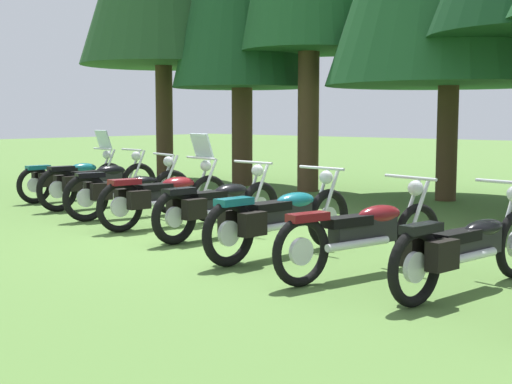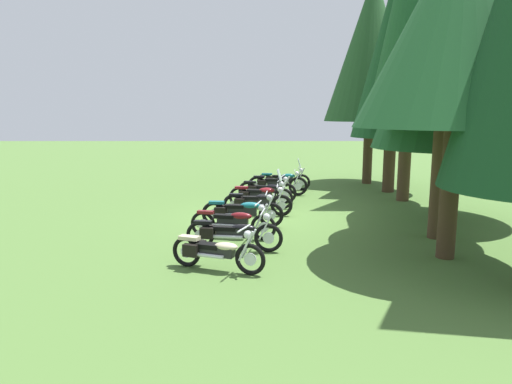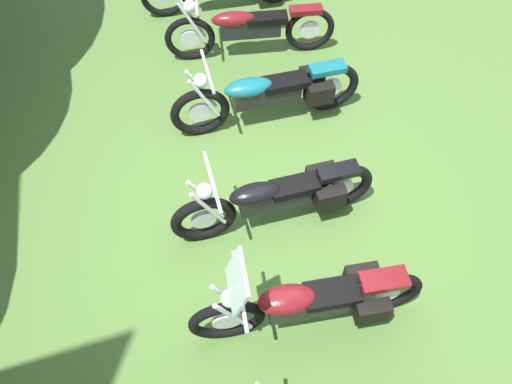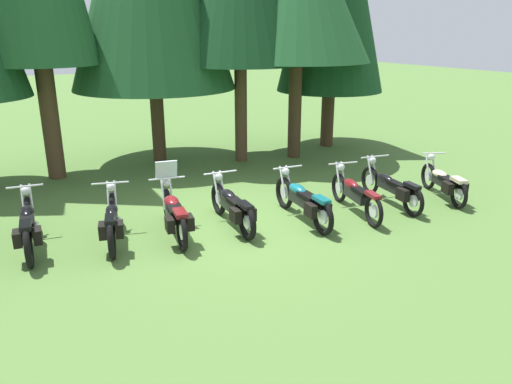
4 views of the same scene
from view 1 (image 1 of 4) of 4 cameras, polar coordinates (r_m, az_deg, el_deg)
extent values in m
plane|color=#4C7033|center=(9.45, -2.63, -3.76)|extent=(80.00, 80.00, 0.00)
torus|color=black|center=(14.44, -11.85, 0.96)|extent=(0.19, 0.71, 0.70)
cylinder|color=silver|center=(14.44, -11.85, 0.96)|extent=(0.08, 0.27, 0.27)
torus|color=black|center=(13.71, -17.61, 0.53)|extent=(0.19, 0.71, 0.70)
cylinder|color=silver|center=(13.71, -17.61, 0.53)|extent=(0.08, 0.27, 0.27)
cube|color=black|center=(14.04, -14.67, 1.21)|extent=(0.28, 0.80, 0.25)
ellipsoid|color=#14606B|center=(14.13, -13.90, 1.90)|extent=(0.30, 0.58, 0.20)
cube|color=black|center=(13.93, -15.48, 1.67)|extent=(0.28, 0.55, 0.10)
cube|color=#14606B|center=(13.71, -17.35, 1.92)|extent=(0.22, 0.46, 0.08)
cylinder|color=silver|center=(14.44, -12.22, 2.14)|extent=(0.08, 0.34, 0.65)
cylinder|color=silver|center=(14.32, -11.95, 2.12)|extent=(0.08, 0.34, 0.65)
cylinder|color=silver|center=(14.32, -12.39, 3.46)|extent=(0.69, 0.12, 0.04)
sphere|color=silver|center=(14.37, -12.07, 3.00)|extent=(0.19, 0.19, 0.17)
cylinder|color=silver|center=(13.87, -15.08, 0.76)|extent=(0.17, 0.79, 0.08)
cube|color=silver|center=(14.33, -12.34, 4.18)|extent=(0.46, 0.20, 0.39)
cube|color=black|center=(13.91, -17.12, 1.04)|extent=(0.18, 0.33, 0.26)
cube|color=black|center=(13.65, -16.61, 0.96)|extent=(0.18, 0.33, 0.26)
torus|color=black|center=(13.26, -9.53, 0.70)|extent=(0.19, 0.77, 0.76)
cylinder|color=silver|center=(13.26, -9.53, 0.70)|extent=(0.08, 0.30, 0.30)
torus|color=black|center=(12.44, -15.89, 0.19)|extent=(0.19, 0.77, 0.76)
cylinder|color=silver|center=(12.44, -15.89, 0.19)|extent=(0.08, 0.30, 0.30)
cube|color=black|center=(12.82, -12.62, 0.96)|extent=(0.29, 0.83, 0.25)
ellipsoid|color=black|center=(12.92, -11.77, 1.71)|extent=(0.31, 0.60, 0.20)
cube|color=black|center=(12.70, -13.52, 1.45)|extent=(0.29, 0.57, 0.10)
cube|color=black|center=(12.44, -15.61, 1.86)|extent=(0.23, 0.46, 0.08)
cylinder|color=silver|center=(13.27, -9.95, 1.98)|extent=(0.08, 0.34, 0.65)
cylinder|color=silver|center=(13.14, -9.59, 1.95)|extent=(0.08, 0.34, 0.65)
cylinder|color=silver|center=(13.14, -10.09, 3.42)|extent=(0.66, 0.11, 0.04)
sphere|color=silver|center=(13.19, -9.75, 2.91)|extent=(0.19, 0.19, 0.17)
cylinder|color=silver|center=(12.63, -13.03, 0.44)|extent=(0.17, 0.82, 0.08)
cube|color=black|center=(12.66, -15.43, 0.76)|extent=(0.17, 0.33, 0.26)
cube|color=black|center=(12.38, -14.74, 0.66)|extent=(0.17, 0.33, 0.26)
torus|color=black|center=(11.75, -6.91, 0.00)|extent=(0.30, 0.75, 0.75)
cylinder|color=silver|center=(11.75, -6.91, 0.00)|extent=(0.12, 0.29, 0.29)
torus|color=black|center=(11.16, -13.71, -0.46)|extent=(0.30, 0.75, 0.75)
cylinder|color=silver|center=(11.16, -13.71, -0.46)|extent=(0.12, 0.29, 0.29)
cube|color=black|center=(11.43, -10.23, 0.22)|extent=(0.37, 0.76, 0.20)
ellipsoid|color=black|center=(11.50, -9.31, 0.88)|extent=(0.35, 0.56, 0.16)
cube|color=black|center=(11.34, -11.18, 0.62)|extent=(0.33, 0.53, 0.10)
cube|color=black|center=(11.15, -13.37, 1.34)|extent=(0.27, 0.47, 0.08)
cylinder|color=silver|center=(11.76, -7.34, 1.45)|extent=(0.13, 0.34, 0.65)
cylinder|color=silver|center=(11.64, -7.04, 1.41)|extent=(0.13, 0.34, 0.65)
cylinder|color=silver|center=(11.64, -7.56, 3.07)|extent=(0.70, 0.22, 0.04)
sphere|color=silver|center=(11.69, -7.16, 2.49)|extent=(0.21, 0.21, 0.17)
cylinder|color=silver|center=(11.26, -10.75, -0.23)|extent=(0.27, 0.73, 0.08)
cube|color=black|center=(11.35, -13.03, 0.17)|extent=(0.22, 0.35, 0.26)
cube|color=black|center=(11.08, -12.49, 0.04)|extent=(0.22, 0.35, 0.26)
torus|color=black|center=(10.83, -3.88, -0.54)|extent=(0.22, 0.73, 0.73)
cylinder|color=silver|center=(10.83, -3.88, -0.54)|extent=(0.10, 0.29, 0.28)
torus|color=black|center=(10.03, -11.03, -1.19)|extent=(0.22, 0.73, 0.73)
cylinder|color=silver|center=(10.03, -11.03, -1.19)|extent=(0.10, 0.29, 0.28)
cube|color=black|center=(10.40, -7.32, -0.23)|extent=(0.35, 0.79, 0.26)
ellipsoid|color=maroon|center=(10.49, -6.36, 0.70)|extent=(0.38, 0.58, 0.20)
cube|color=black|center=(10.27, -8.33, 0.38)|extent=(0.35, 0.54, 0.10)
cube|color=maroon|center=(10.03, -10.67, 0.81)|extent=(0.28, 0.47, 0.08)
cylinder|color=silver|center=(10.84, -4.41, 1.04)|extent=(0.10, 0.34, 0.65)
cylinder|color=silver|center=(10.70, -3.88, 0.97)|extent=(0.10, 0.34, 0.65)
cylinder|color=silver|center=(10.70, -4.51, 2.78)|extent=(0.73, 0.16, 0.04)
sphere|color=silver|center=(10.76, -4.11, 2.16)|extent=(0.20, 0.20, 0.17)
cylinder|color=silver|center=(10.20, -7.68, -0.89)|extent=(0.20, 0.76, 0.08)
cube|color=silver|center=(10.70, -4.43, 3.75)|extent=(0.46, 0.22, 0.39)
cube|color=black|center=(10.27, -10.55, -0.44)|extent=(0.19, 0.34, 0.26)
cube|color=black|center=(9.95, -9.52, -0.63)|extent=(0.19, 0.34, 0.26)
torus|color=black|center=(9.99, 0.32, -1.16)|extent=(0.17, 0.71, 0.71)
cylinder|color=silver|center=(9.99, 0.32, -1.16)|extent=(0.07, 0.27, 0.27)
torus|color=black|center=(8.97, -6.67, -2.05)|extent=(0.17, 0.71, 0.71)
cylinder|color=silver|center=(8.97, -6.67, -2.05)|extent=(0.07, 0.27, 0.27)
cube|color=black|center=(9.45, -2.99, -0.91)|extent=(0.26, 0.78, 0.25)
ellipsoid|color=black|center=(9.57, -2.05, 0.10)|extent=(0.29, 0.56, 0.19)
cube|color=black|center=(9.29, -3.97, -0.28)|extent=(0.27, 0.53, 0.10)
cube|color=black|center=(8.98, -6.29, 0.06)|extent=(0.22, 0.45, 0.08)
cylinder|color=silver|center=(9.97, -0.23, 0.54)|extent=(0.07, 0.34, 0.65)
cylinder|color=silver|center=(9.86, 0.39, 0.48)|extent=(0.07, 0.34, 0.65)
cylinder|color=silver|center=(9.83, -0.25, 2.44)|extent=(0.74, 0.09, 0.04)
sphere|color=silver|center=(9.90, 0.12, 1.77)|extent=(0.18, 0.18, 0.17)
cylinder|color=silver|center=(9.25, -3.25, -1.64)|extent=(0.14, 0.77, 0.08)
cube|color=black|center=(9.20, -6.31, -1.20)|extent=(0.16, 0.33, 0.26)
cube|color=black|center=(8.96, -5.04, -1.39)|extent=(0.16, 0.33, 0.26)
torus|color=black|center=(8.80, 5.91, -2.12)|extent=(0.17, 0.74, 0.73)
cylinder|color=silver|center=(8.80, 5.91, -2.12)|extent=(0.07, 0.28, 0.28)
torus|color=black|center=(7.61, -2.24, -3.39)|extent=(0.17, 0.74, 0.73)
cylinder|color=silver|center=(7.61, -2.24, -3.39)|extent=(0.07, 0.28, 0.28)
cube|color=black|center=(8.17, 2.14, -1.93)|extent=(0.28, 0.84, 0.26)
ellipsoid|color=#14606B|center=(8.31, 3.24, -0.71)|extent=(0.31, 0.61, 0.20)
cube|color=black|center=(7.99, 1.00, -1.20)|extent=(0.29, 0.57, 0.10)
cube|color=#14606B|center=(7.61, -1.80, -0.79)|extent=(0.23, 0.46, 0.08)
cylinder|color=silver|center=(8.76, 5.29, -0.18)|extent=(0.07, 0.34, 0.65)
cylinder|color=silver|center=(8.66, 6.07, -0.27)|extent=(0.07, 0.34, 0.65)
cylinder|color=silver|center=(8.62, 5.36, 1.96)|extent=(0.71, 0.10, 0.04)
sphere|color=silver|center=(8.70, 5.74, 1.20)|extent=(0.18, 0.18, 0.17)
cylinder|color=silver|center=(7.96, 1.89, -2.82)|extent=(0.15, 0.83, 0.08)
cube|color=black|center=(7.85, -1.96, -2.36)|extent=(0.17, 0.33, 0.26)
cube|color=black|center=(7.61, -0.29, -2.63)|extent=(0.17, 0.33, 0.26)
torus|color=black|center=(7.88, 13.02, -3.39)|extent=(0.24, 0.69, 0.69)
cylinder|color=silver|center=(7.88, 13.02, -3.39)|extent=(0.11, 0.27, 0.27)
torus|color=black|center=(6.74, 3.71, -4.86)|extent=(0.24, 0.69, 0.69)
cylinder|color=silver|center=(6.74, 3.71, -4.86)|extent=(0.11, 0.27, 0.27)
cube|color=black|center=(7.27, 8.75, -3.20)|extent=(0.35, 0.84, 0.26)
ellipsoid|color=maroon|center=(7.40, 10.02, -1.82)|extent=(0.34, 0.62, 0.20)
cube|color=black|center=(7.09, 7.46, -2.38)|extent=(0.32, 0.58, 0.10)
cube|color=maroon|center=(6.73, 4.25, -2.04)|extent=(0.26, 0.46, 0.08)
cylinder|color=silver|center=(7.84, 12.43, -1.23)|extent=(0.12, 0.34, 0.65)
cylinder|color=silver|center=(7.75, 13.15, -1.33)|extent=(0.12, 0.34, 0.65)
cylinder|color=silver|center=(7.70, 12.45, 1.17)|extent=(0.70, 0.20, 0.04)
sphere|color=silver|center=(7.78, 12.87, 0.32)|extent=(0.20, 0.20, 0.17)
cylinder|color=silver|center=(7.08, 8.31, -4.21)|extent=(0.26, 0.82, 0.08)
torus|color=black|center=(6.17, 12.83, -6.01)|extent=(0.19, 0.70, 0.69)
cylinder|color=silver|center=(6.17, 12.83, -6.01)|extent=(0.09, 0.27, 0.27)
cube|color=black|center=(6.83, 17.05, -4.13)|extent=(0.29, 0.84, 0.22)
ellipsoid|color=black|center=(7.00, 18.09, -2.82)|extent=(0.30, 0.61, 0.17)
cube|color=black|center=(6.62, 16.01, -3.52)|extent=(0.28, 0.57, 0.10)
cube|color=black|center=(6.17, 13.35, -2.90)|extent=(0.22, 0.46, 0.08)
cylinder|color=silver|center=(7.49, 19.87, -1.77)|extent=(0.09, 0.34, 0.65)
cylinder|color=silver|center=(7.35, 20.09, 0.73)|extent=(0.77, 0.15, 0.04)
cylinder|color=silver|center=(6.63, 16.95, -5.09)|extent=(0.20, 0.83, 0.08)
cube|color=black|center=(6.38, 12.95, -4.68)|extent=(0.18, 0.34, 0.26)
cube|color=black|center=(6.23, 14.95, -5.00)|extent=(0.18, 0.34, 0.26)
cylinder|color=#42301E|center=(17.97, -7.48, 5.57)|extent=(0.43, 0.43, 2.90)
cylinder|color=#42301E|center=(16.53, -1.14, 4.52)|extent=(0.49, 0.49, 2.29)
cylinder|color=#4C3823|center=(15.30, 4.28, 5.72)|extent=(0.46, 0.46, 3.02)
cylinder|color=#42301E|center=(14.02, 15.30, 3.84)|extent=(0.40, 0.40, 2.22)
camera|label=2|loc=(10.56, 92.27, 8.79)|focal=32.37mm
camera|label=3|loc=(12.73, -8.88, 21.87)|focal=36.80mm
camera|label=4|loc=(11.10, -59.92, 14.91)|focal=34.60mm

